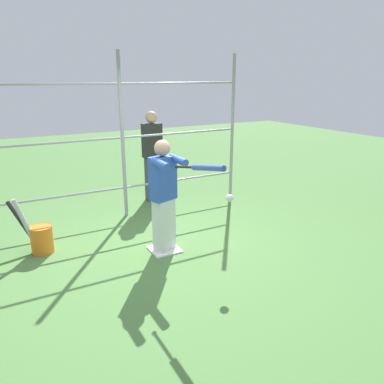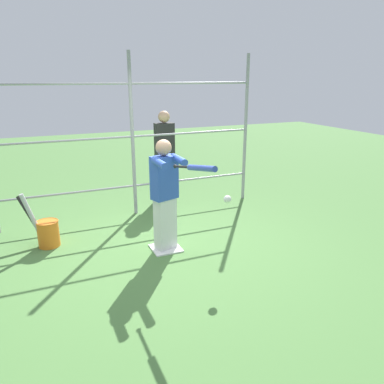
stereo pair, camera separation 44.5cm
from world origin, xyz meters
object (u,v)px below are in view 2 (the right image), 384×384
object	(u,v)px
baseball_bat_swinging	(198,168)
bystander_behind_fence	(165,154)
softball_in_flight	(227,199)
batter	(165,192)
bat_bucket	(46,232)

from	to	relation	value
baseball_bat_swinging	bystander_behind_fence	bearing A→B (deg)	-102.77
softball_in_flight	bystander_behind_fence	world-z (taller)	bystander_behind_fence
baseball_bat_swinging	bystander_behind_fence	distance (m)	3.25
batter	softball_in_flight	xyz separation A→B (m)	(-0.54, 0.77, 0.06)
baseball_bat_swinging	softball_in_flight	world-z (taller)	baseball_bat_swinging
batter	bystander_behind_fence	bearing A→B (deg)	-109.40
softball_in_flight	baseball_bat_swinging	bearing A→B (deg)	21.06
baseball_bat_swinging	bat_bucket	size ratio (longest dim) A/B	1.11
bystander_behind_fence	softball_in_flight	bearing A→B (deg)	85.63
baseball_bat_swinging	batter	bearing A→B (deg)	-86.50
batter	softball_in_flight	distance (m)	0.94
softball_in_flight	bystander_behind_fence	size ratio (longest dim) A/B	0.06
bat_bucket	bystander_behind_fence	size ratio (longest dim) A/B	0.48
batter	bystander_behind_fence	distance (m)	2.32
softball_in_flight	bat_bucket	bearing A→B (deg)	-36.86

